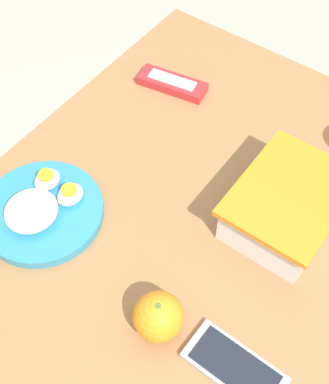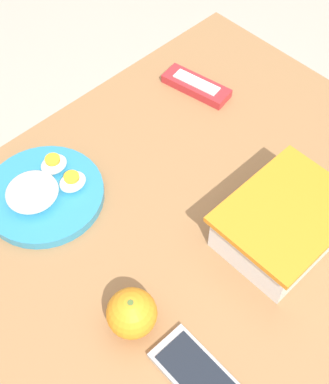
{
  "view_description": "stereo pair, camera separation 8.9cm",
  "coord_description": "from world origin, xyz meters",
  "px_view_note": "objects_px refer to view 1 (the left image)",
  "views": [
    {
      "loc": [
        0.4,
        0.26,
        1.51
      ],
      "look_at": [
        -0.02,
        -0.04,
        0.78
      ],
      "focal_mm": 50.0,
      "sensor_mm": 36.0,
      "label": 1
    },
    {
      "loc": [
        0.34,
        0.33,
        1.51
      ],
      "look_at": [
        -0.02,
        -0.04,
        0.78
      ],
      "focal_mm": 50.0,
      "sensor_mm": 36.0,
      "label": 2
    }
  ],
  "objects_px": {
    "cell_phone": "(235,367)",
    "candy_bar": "(172,83)",
    "food_container": "(286,208)",
    "orange_fruit": "(158,316)",
    "rice_plate": "(41,209)"
  },
  "relations": [
    {
      "from": "cell_phone",
      "to": "candy_bar",
      "type": "bearing_deg",
      "value": -135.52
    },
    {
      "from": "orange_fruit",
      "to": "cell_phone",
      "type": "bearing_deg",
      "value": 96.01
    },
    {
      "from": "cell_phone",
      "to": "rice_plate",
      "type": "bearing_deg",
      "value": -94.17
    },
    {
      "from": "orange_fruit",
      "to": "cell_phone",
      "type": "relative_size",
      "value": 0.51
    },
    {
      "from": "food_container",
      "to": "rice_plate",
      "type": "height_order",
      "value": "food_container"
    },
    {
      "from": "rice_plate",
      "to": "cell_phone",
      "type": "bearing_deg",
      "value": 85.83
    },
    {
      "from": "rice_plate",
      "to": "candy_bar",
      "type": "xyz_separation_m",
      "value": [
        -0.38,
        -0.01,
        -0.01
      ]
    },
    {
      "from": "rice_plate",
      "to": "cell_phone",
      "type": "relative_size",
      "value": 1.42
    },
    {
      "from": "food_container",
      "to": "orange_fruit",
      "type": "xyz_separation_m",
      "value": [
        0.27,
        -0.06,
        0.0
      ]
    },
    {
      "from": "orange_fruit",
      "to": "candy_bar",
      "type": "distance_m",
      "value": 0.51
    },
    {
      "from": "candy_bar",
      "to": "food_container",
      "type": "bearing_deg",
      "value": 65.83
    },
    {
      "from": "candy_bar",
      "to": "cell_phone",
      "type": "height_order",
      "value": "candy_bar"
    },
    {
      "from": "rice_plate",
      "to": "orange_fruit",
      "type": "bearing_deg",
      "value": 81.31
    },
    {
      "from": "food_container",
      "to": "orange_fruit",
      "type": "bearing_deg",
      "value": -11.71
    },
    {
      "from": "food_container",
      "to": "candy_bar",
      "type": "xyz_separation_m",
      "value": [
        -0.15,
        -0.34,
        -0.03
      ]
    }
  ]
}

